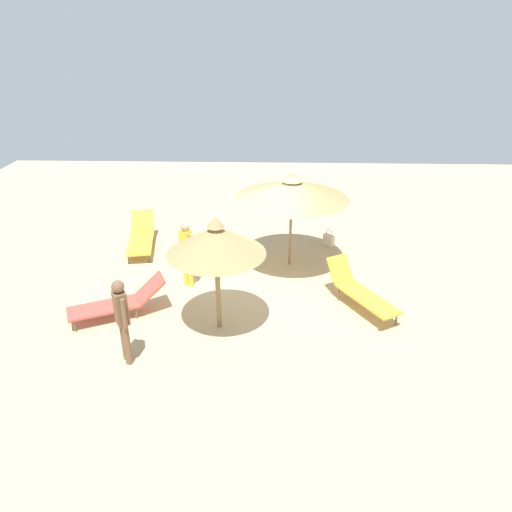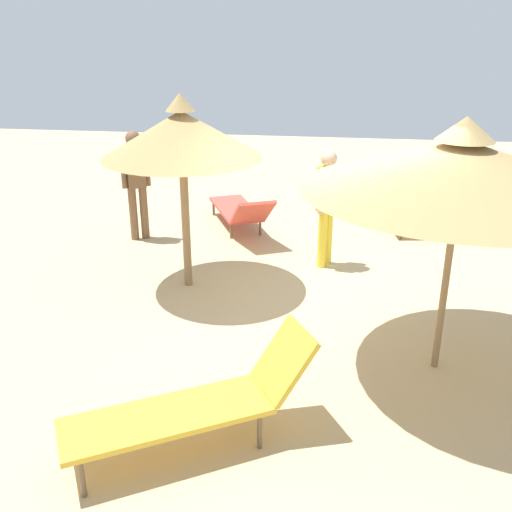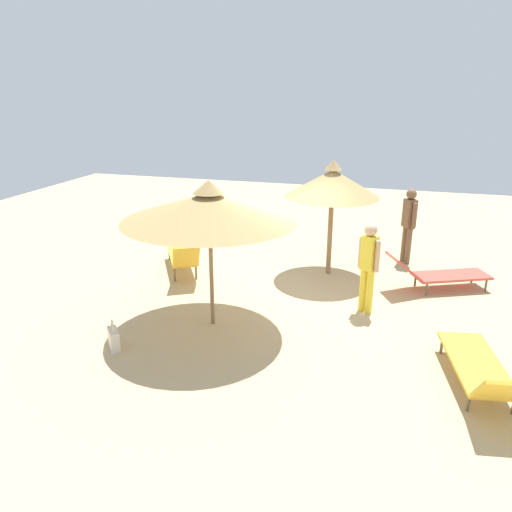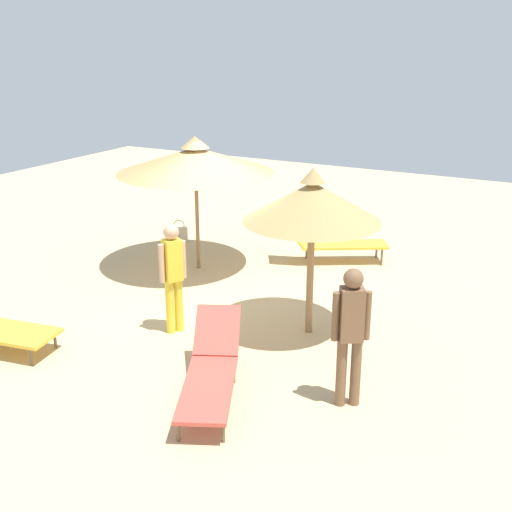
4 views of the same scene
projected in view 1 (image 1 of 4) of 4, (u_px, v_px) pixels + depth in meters
ground at (256, 288)px, 12.07m from camera, size 24.00×24.00×0.10m
parasol_umbrella_back at (292, 189)px, 12.24m from camera, size 2.96×2.96×2.59m
parasol_umbrella_far_left at (216, 240)px, 9.56m from camera, size 2.03×2.03×2.56m
lounge_chair_near_left at (360, 290)px, 11.00m from camera, size 2.11×1.54×0.93m
lounge_chair_edge at (141, 236)px, 13.99m from camera, size 2.28×1.03×0.82m
lounge_chair_near_right at (119, 301)px, 10.67m from camera, size 1.45×2.20×0.81m
person_standing_front at (122, 316)px, 8.94m from camera, size 0.41×0.33×1.78m
person_standing_far_right at (187, 250)px, 11.70m from camera, size 0.31×0.39×1.72m
handbag at (329, 239)px, 14.22m from camera, size 0.37×0.34×0.51m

